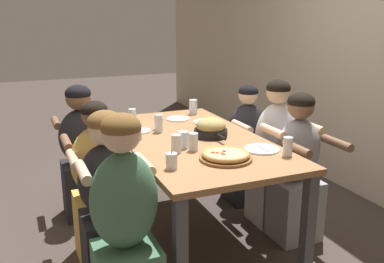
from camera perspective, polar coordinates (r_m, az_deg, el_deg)
ground_plane at (r=3.46m, az=0.00°, el=-13.54°), size 18.00×18.00×0.00m
dining_table at (r=3.18m, az=0.00°, el=-2.39°), size 1.82×0.97×0.79m
pizza_board_main at (r=2.69m, az=4.53°, el=-3.22°), size 0.33×0.33×0.05m
skillet_bowl at (r=3.18m, az=2.53°, el=0.43°), size 0.36×0.25×0.15m
empty_plate_a at (r=3.35m, az=-7.09°, el=0.08°), size 0.18×0.18×0.02m
empty_plate_b at (r=3.71m, az=-1.89°, el=1.70°), size 0.20×0.20×0.02m
empty_plate_c at (r=2.91m, az=9.29°, el=-2.34°), size 0.24×0.24×0.02m
empty_plate_d at (r=3.60m, az=2.10°, el=1.26°), size 0.24×0.24×0.02m
cocktail_glass_blue at (r=2.53m, az=-2.74°, el=-4.05°), size 0.07×0.07×0.12m
drinking_glass_a at (r=3.91m, az=0.17°, el=3.18°), size 0.08×0.08×0.13m
drinking_glass_b at (r=3.32m, az=-4.46°, el=0.94°), size 0.06×0.06×0.14m
drinking_glass_c at (r=2.92m, az=-1.17°, el=-1.17°), size 0.07×0.07×0.11m
drinking_glass_d at (r=2.81m, az=12.65°, el=-2.15°), size 0.06×0.06×0.13m
drinking_glass_e at (r=3.64m, az=-7.96°, el=1.99°), size 0.06×0.06×0.12m
drinking_glass_f at (r=3.12m, az=-7.30°, el=-0.14°), size 0.06×0.06×0.12m
drinking_glass_g at (r=3.40m, az=-4.52°, el=1.07°), size 0.06×0.06×0.10m
drinking_glass_h at (r=2.82m, az=-2.10°, el=-1.72°), size 0.07×0.07×0.12m
drinking_glass_i at (r=2.85m, az=0.18°, el=-1.49°), size 0.06×0.06×0.12m
diner_far_midleft at (r=3.90m, az=7.28°, el=-2.49°), size 0.51×0.40×1.08m
diner_far_center at (r=3.52m, az=10.99°, el=-3.69°), size 0.51×0.40×1.19m
diner_near_center at (r=3.03m, az=-12.29°, el=-7.56°), size 0.51×0.40×1.13m
diner_near_midright at (r=2.73m, az=-10.99°, el=-9.77°), size 0.51×0.40×1.14m
diner_far_midright at (r=3.30m, az=13.78°, el=-5.51°), size 0.51×0.40×1.14m
diner_near_right at (r=2.36m, az=-8.86°, el=-13.10°), size 0.51×0.40×1.21m
diner_near_left at (r=3.70m, az=-14.41°, el=-3.26°), size 0.51×0.40×1.13m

